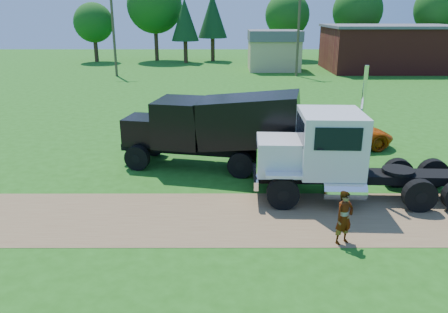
{
  "coord_description": "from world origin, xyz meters",
  "views": [
    {
      "loc": [
        -2.13,
        -13.95,
        6.97
      ],
      "look_at": [
        -2.11,
        2.03,
        1.6
      ],
      "focal_mm": 35.0,
      "sensor_mm": 36.0,
      "label": 1
    }
  ],
  "objects_px": {
    "black_dump_truck": "(217,126)",
    "orange_pickup": "(340,134)",
    "spectator_a": "(344,218)",
    "white_semi_tractor": "(331,155)"
  },
  "relations": [
    {
      "from": "spectator_a",
      "to": "white_semi_tractor",
      "type": "bearing_deg",
      "value": 55.51
    },
    {
      "from": "white_semi_tractor",
      "to": "orange_pickup",
      "type": "relative_size",
      "value": 1.52
    },
    {
      "from": "orange_pickup",
      "to": "spectator_a",
      "type": "distance_m",
      "value": 10.33
    },
    {
      "from": "black_dump_truck",
      "to": "spectator_a",
      "type": "distance_m",
      "value": 8.18
    },
    {
      "from": "black_dump_truck",
      "to": "spectator_a",
      "type": "height_order",
      "value": "black_dump_truck"
    },
    {
      "from": "black_dump_truck",
      "to": "spectator_a",
      "type": "bearing_deg",
      "value": -48.4
    },
    {
      "from": "black_dump_truck",
      "to": "orange_pickup",
      "type": "xyz_separation_m",
      "value": [
        6.48,
        3.01,
        -1.21
      ]
    },
    {
      "from": "white_semi_tractor",
      "to": "spectator_a",
      "type": "distance_m",
      "value": 3.7
    },
    {
      "from": "black_dump_truck",
      "to": "orange_pickup",
      "type": "relative_size",
      "value": 1.53
    },
    {
      "from": "black_dump_truck",
      "to": "white_semi_tractor",
      "type": "bearing_deg",
      "value": -26.19
    }
  ]
}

